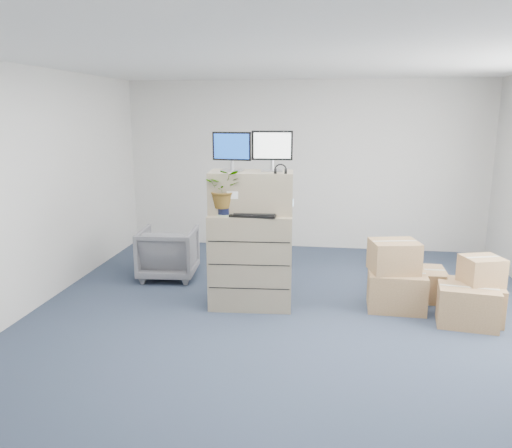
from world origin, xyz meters
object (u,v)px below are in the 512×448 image
object	(u,v)px
filing_cabinet_lower	(251,259)
office_chair	(168,250)
monitor_right	(272,149)
keyboard	(253,215)
potted_plant	(224,194)
water_bottle	(259,201)
monitor_left	(232,149)

from	to	relation	value
filing_cabinet_lower	office_chair	size ratio (longest dim) A/B	1.45
monitor_right	office_chair	size ratio (longest dim) A/B	0.60
filing_cabinet_lower	keyboard	world-z (taller)	keyboard
filing_cabinet_lower	potted_plant	distance (m)	0.87
potted_plant	monitor_right	bearing A→B (deg)	24.97
monitor_right	keyboard	distance (m)	0.80
monitor_right	keyboard	xyz separation A→B (m)	(-0.18, -0.27, -0.73)
monitor_right	water_bottle	size ratio (longest dim) A/B	1.62
monitor_right	office_chair	distance (m)	2.26
keyboard	office_chair	world-z (taller)	keyboard
filing_cabinet_lower	office_chair	distance (m)	1.55
monitor_left	office_chair	size ratio (longest dim) A/B	0.59
monitor_left	water_bottle	world-z (taller)	monitor_left
filing_cabinet_lower	potted_plant	xyz separation A→B (m)	(-0.29, -0.15, 0.81)
filing_cabinet_lower	keyboard	xyz separation A→B (m)	(0.05, -0.17, 0.58)
monitor_right	office_chair	xyz separation A→B (m)	(-1.53, 0.74, -1.48)
water_bottle	monitor_right	bearing A→B (deg)	24.73
potted_plant	keyboard	bearing A→B (deg)	-3.91
keyboard	water_bottle	size ratio (longest dim) A/B	1.80
water_bottle	potted_plant	world-z (taller)	potted_plant
filing_cabinet_lower	monitor_right	world-z (taller)	monitor_right
water_bottle	potted_plant	size ratio (longest dim) A/B	0.57
keyboard	potted_plant	bearing A→B (deg)	178.78
filing_cabinet_lower	potted_plant	size ratio (longest dim) A/B	2.21
monitor_right	water_bottle	bearing A→B (deg)	-159.68
filing_cabinet_lower	potted_plant	bearing A→B (deg)	-156.08
monitor_right	water_bottle	distance (m)	0.62
filing_cabinet_lower	keyboard	bearing A→B (deg)	-76.40
water_bottle	keyboard	bearing A→B (deg)	-101.66
filing_cabinet_lower	water_bottle	size ratio (longest dim) A/B	3.89
office_chair	water_bottle	bearing A→B (deg)	145.07
keyboard	water_bottle	xyz separation A→B (m)	(0.04, 0.20, 0.13)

